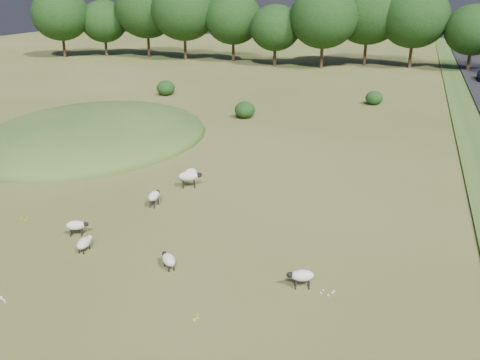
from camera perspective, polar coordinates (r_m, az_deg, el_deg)
name	(u,v)px	position (r m, az deg, el deg)	size (l,w,h in m)	color
ground	(277,125)	(43.74, 3.97, 5.87)	(160.00, 160.00, 0.00)	#41571B
mound	(94,138)	(41.30, -15.30, 4.35)	(16.00, 20.00, 4.00)	#33561E
treeline	(334,18)	(77.56, 10.00, 16.69)	(96.28, 14.66, 11.70)	black
shrubs	(245,97)	(51.28, 0.50, 8.84)	(22.58, 10.67, 1.53)	black
sheep_0	(190,173)	(31.14, -5.37, 0.75)	(0.80, 1.20, 0.66)	beige
sheep_1	(168,259)	(21.69, -7.64, -8.40)	(0.98, 0.98, 0.61)	beige
sheep_2	(84,243)	(23.75, -16.29, -6.47)	(0.49, 1.03, 0.59)	beige
sheep_3	(302,276)	(20.25, 6.58, -10.10)	(1.08, 0.70, 0.75)	beige
sheep_4	(76,225)	(25.18, -17.08, -4.66)	(1.04, 0.75, 0.73)	beige
sheep_5	(154,196)	(27.62, -9.16, -1.68)	(0.52, 1.11, 0.79)	beige
sheep_6	(189,176)	(29.86, -5.44, 0.40)	(1.37, 1.00, 0.96)	beige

